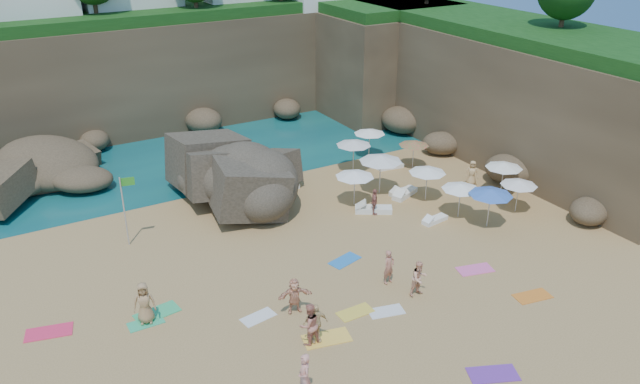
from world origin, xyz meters
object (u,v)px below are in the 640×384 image
person_stand_1 (309,325)px  person_stand_2 (254,187)px  person_stand_3 (374,202)px  person_stand_4 (472,173)px  person_stand_5 (223,179)px  lounger_0 (284,189)px  rock_outcrop (211,207)px  flag_pole (126,202)px  parasol_1 (241,159)px  parasol_2 (354,143)px  person_stand_6 (304,377)px  parasol_0 (260,170)px

person_stand_1 → person_stand_2: person_stand_1 is taller
person_stand_3 → person_stand_4: 7.44m
person_stand_2 → person_stand_5: 2.40m
person_stand_5 → lounger_0: bearing=-43.6°
rock_outcrop → flag_pole: size_ratio=2.42×
parasol_1 → person_stand_5: (-1.34, -0.26, -0.94)m
rock_outcrop → parasol_2: bearing=2.1°
flag_pole → parasol_1: flag_pole is taller
flag_pole → person_stand_2: flag_pole is taller
flag_pole → lounger_0: size_ratio=1.86×
flag_pole → person_stand_5: flag_pole is taller
rock_outcrop → person_stand_5: size_ratio=5.64×
person_stand_5 → person_stand_6: 18.15m
parasol_0 → parasol_1: (0.05, 2.73, -0.25)m
parasol_0 → person_stand_4: 13.05m
parasol_2 → lounger_0: (-5.34, -0.62, -1.80)m
rock_outcrop → lounger_0: size_ratio=4.49×
lounger_0 → person_stand_1: size_ratio=1.10×
parasol_2 → person_stand_4: bearing=-47.3°
parasol_1 → person_stand_4: size_ratio=1.26×
lounger_0 → person_stand_2: size_ratio=1.13×
person_stand_1 → person_stand_4: person_stand_1 is taller
person_stand_2 → person_stand_6: bearing=107.7°
parasol_0 → person_stand_4: bearing=-19.7°
flag_pole → person_stand_6: bearing=-80.2°
flag_pole → person_stand_6: size_ratio=2.04×
person_stand_5 → person_stand_6: person_stand_6 is taller
parasol_1 → lounger_0: (1.75, -2.19, -1.59)m
parasol_0 → parasol_1: size_ratio=1.14×
person_stand_3 → person_stand_4: size_ratio=0.95×
parasol_0 → person_stand_2: 1.17m
parasol_2 → person_stand_6: parasol_2 is taller
person_stand_2 → person_stand_4: person_stand_2 is taller
parasol_2 → person_stand_1: (-10.99, -13.85, -1.05)m
parasol_0 → parasol_1: bearing=89.0°
person_stand_5 → person_stand_2: bearing=-77.0°
person_stand_1 → parasol_0: bearing=-110.5°
person_stand_1 → person_stand_2: size_ratio=1.02×
parasol_0 → person_stand_2: size_ratio=1.29×
lounger_0 → person_stand_4: (10.44, -4.90, 0.64)m
person_stand_4 → lounger_0: bearing=-162.6°
parasol_1 → person_stand_5: 1.66m
person_stand_3 → person_stand_4: person_stand_4 is taller
parasol_1 → person_stand_5: size_ratio=1.25×
flag_pole → person_stand_5: (6.57, 3.69, -1.59)m
lounger_0 → person_stand_6: (-7.24, -15.73, 0.76)m
parasol_1 → person_stand_1: bearing=-104.2°
parasol_0 → person_stand_1: (-3.85, -12.70, -1.08)m
person_stand_5 → person_stand_3: bearing=-60.9°
person_stand_3 → person_stand_5: bearing=73.5°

